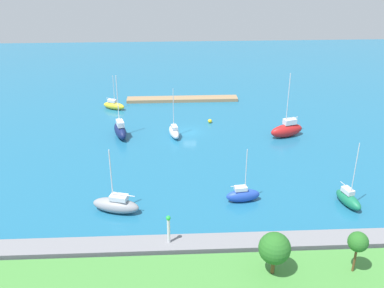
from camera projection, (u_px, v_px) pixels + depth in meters
The scene contains 14 objects.
water at pixel (190, 132), 85.47m from camera, with size 160.00×160.00×0.00m, color #1E668C.
pier_dock at pixel (182, 99), 101.46m from camera, with size 25.08×2.86×0.71m, color #997A56.
breakwater at pixel (203, 245), 53.34m from camera, with size 67.51×3.07×1.23m, color gray.
harbor_beacon at pixel (169, 227), 51.98m from camera, with size 0.56×0.56×3.73m.
park_tree_mideast at pixel (275, 248), 46.78m from camera, with size 3.43×3.43×4.98m.
park_tree_midwest at pixel (358, 242), 46.79m from camera, with size 2.18×2.18×4.96m.
sailboat_green_far_south at pixel (348, 199), 61.97m from camera, with size 3.09×5.30×9.69m.
sailboat_white_lone_south at pixel (174, 132), 83.09m from camera, with size 2.54×5.24×9.26m.
sailboat_navy_outer_mooring at pixel (120, 130), 82.87m from camera, with size 3.66×6.72×11.72m.
sailboat_blue_inner_mooring at pixel (243, 195), 62.90m from camera, with size 5.01×2.27×8.14m.
sailboat_gray_far_north at pixel (116, 205), 60.47m from camera, with size 6.95×4.08×9.32m.
sailboat_red_off_beacon at pixel (287, 130), 82.95m from camera, with size 6.89×4.14×12.20m.
sailboat_yellow_lone_north at pixel (114, 105), 96.23m from camera, with size 5.28×3.63×7.56m.
mooring_buoy_yellow at pixel (210, 121), 89.42m from camera, with size 0.80×0.80×0.80m, color yellow.
Camera 1 is at (3.46, 78.24, 34.31)m, focal length 41.75 mm.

